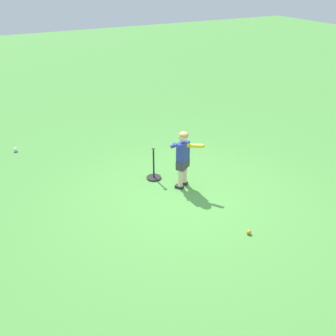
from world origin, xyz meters
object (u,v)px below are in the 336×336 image
at_px(child_batter, 183,154).
at_px(play_ball_by_bucket, 249,232).
at_px(play_ball_far_right, 15,150).
at_px(batting_tee, 154,173).

xyz_separation_m(child_batter, play_ball_by_bucket, (-1.74, -0.16, -0.61)).
relative_size(play_ball_by_bucket, play_ball_far_right, 0.76).
distance_m(child_batter, play_ball_by_bucket, 1.85).
height_order(child_batter, play_ball_far_right, child_batter).
bearing_deg(batting_tee, play_ball_far_right, 40.42).
xyz_separation_m(play_ball_far_right, batting_tee, (-2.51, -2.13, 0.06)).
bearing_deg(batting_tee, play_ball_by_bucket, -167.65).
relative_size(child_batter, batting_tee, 1.74).
bearing_deg(play_ball_by_bucket, play_ball_far_right, 28.88).
bearing_deg(child_batter, play_ball_far_right, 39.21).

